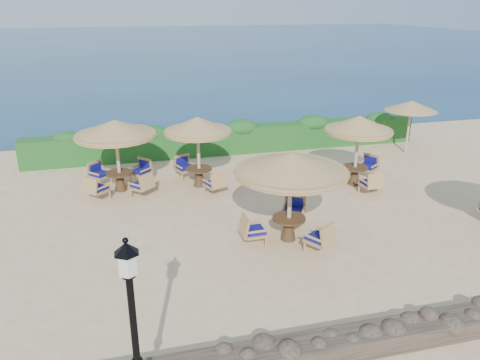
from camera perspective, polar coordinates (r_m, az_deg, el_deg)
ground at (r=15.16m, az=5.14°, el=-4.57°), size 120.00×120.00×0.00m
sea at (r=83.27m, az=-11.45°, el=16.00°), size 160.00×160.00×0.00m
hedge at (r=21.44m, az=-1.13°, el=4.92°), size 18.00×0.90×1.20m
stone_wall at (r=10.29m, az=17.11°, el=-17.79°), size 15.00×0.65×0.44m
lamp_post at (r=7.84m, az=-12.64°, el=-18.81°), size 0.44×0.44×3.31m
extra_parasol at (r=22.39m, az=20.16°, el=8.47°), size 2.30×2.30×2.41m
cafe_set_0 at (r=13.03m, az=6.20°, el=0.56°), size 3.22×3.22×2.65m
cafe_set_2 at (r=17.19m, az=-14.84°, el=4.47°), size 2.88×2.88×2.65m
cafe_set_3 at (r=17.11m, az=-5.14°, el=5.36°), size 2.47×2.86×2.65m
cafe_set_4 at (r=17.75m, az=14.17°, el=5.01°), size 2.77×2.67×2.65m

